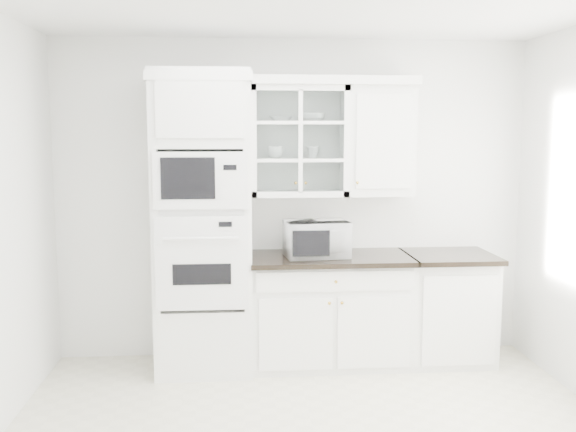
{
  "coord_description": "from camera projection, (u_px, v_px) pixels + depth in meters",
  "views": [
    {
      "loc": [
        -0.48,
        -3.7,
        1.92
      ],
      "look_at": [
        -0.1,
        1.05,
        1.3
      ],
      "focal_mm": 40.0,
      "sensor_mm": 36.0,
      "label": 1
    }
  ],
  "objects": [
    {
      "name": "upper_cabinet_solid",
      "position": [
        379.0,
        141.0,
        5.32
      ],
      "size": [
        0.55,
        0.33,
        0.9
      ],
      "primitive_type": "cube",
      "color": "white",
      "rests_on": "room_shell"
    },
    {
      "name": "extra_base_cabinet",
      "position": [
        447.0,
        306.0,
        5.41
      ],
      "size": [
        0.72,
        0.67,
        0.92
      ],
      "color": "white",
      "rests_on": "ground"
    },
    {
      "name": "bowl_a",
      "position": [
        281.0,
        119.0,
        5.23
      ],
      "size": [
        0.21,
        0.21,
        0.05
      ],
      "primitive_type": "imported",
      "rotation": [
        0.0,
        0.0,
        0.1
      ],
      "color": "white",
      "rests_on": "upper_cabinet_glass"
    },
    {
      "name": "oven_column",
      "position": [
        203.0,
        223.0,
        5.13
      ],
      "size": [
        0.76,
        0.68,
        2.4
      ],
      "color": "white",
      "rests_on": "ground"
    },
    {
      "name": "countertop_microwave",
      "position": [
        316.0,
        239.0,
        5.21
      ],
      "size": [
        0.54,
        0.47,
        0.29
      ],
      "primitive_type": "imported",
      "rotation": [
        0.0,
        0.0,
        3.24
      ],
      "color": "white",
      "rests_on": "base_cabinet_run"
    },
    {
      "name": "upper_cabinet_glass",
      "position": [
        299.0,
        141.0,
        5.27
      ],
      "size": [
        0.8,
        0.33,
        0.9
      ],
      "color": "white",
      "rests_on": "room_shell"
    },
    {
      "name": "bowl_b",
      "position": [
        312.0,
        117.0,
        5.27
      ],
      "size": [
        0.26,
        0.26,
        0.07
      ],
      "primitive_type": "imported",
      "rotation": [
        0.0,
        0.0,
        -0.23
      ],
      "color": "white",
      "rests_on": "upper_cabinet_glass"
    },
    {
      "name": "room_shell",
      "position": [
        311.0,
        155.0,
        4.14
      ],
      "size": [
        4.0,
        3.5,
        2.7
      ],
      "color": "white",
      "rests_on": "ground"
    },
    {
      "name": "crown_molding",
      "position": [
        286.0,
        81.0,
        5.18
      ],
      "size": [
        2.14,
        0.38,
        0.07
      ],
      "primitive_type": "cube",
      "color": "white",
      "rests_on": "room_shell"
    },
    {
      "name": "cup_b",
      "position": [
        312.0,
        152.0,
        5.3
      ],
      "size": [
        0.12,
        0.12,
        0.1
      ],
      "primitive_type": "imported",
      "rotation": [
        0.0,
        0.0,
        0.09
      ],
      "color": "white",
      "rests_on": "upper_cabinet_glass"
    },
    {
      "name": "cup_a",
      "position": [
        275.0,
        152.0,
        5.26
      ],
      "size": [
        0.15,
        0.15,
        0.1
      ],
      "primitive_type": "imported",
      "rotation": [
        0.0,
        0.0,
        -0.21
      ],
      "color": "white",
      "rests_on": "upper_cabinet_glass"
    },
    {
      "name": "base_cabinet_run",
      "position": [
        330.0,
        309.0,
        5.34
      ],
      "size": [
        1.32,
        0.67,
        0.92
      ],
      "color": "white",
      "rests_on": "ground"
    }
  ]
}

